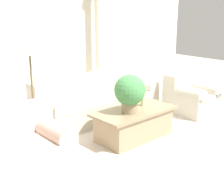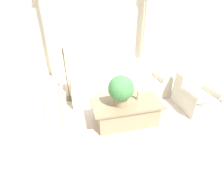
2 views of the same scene
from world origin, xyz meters
The scene contains 10 objects.
ground_plane centered at (0.00, 0.00, 0.00)m, with size 16.00×16.00×0.00m, color beige.
wall_back centered at (0.00, 2.68, 1.60)m, with size 10.00×0.06×3.20m.
sofa_long centered at (0.28, 0.88, 0.32)m, with size 2.45×0.92×0.79m.
loveseat centered at (-1.78, -0.07, 0.33)m, with size 1.21×0.92×0.79m.
coffee_table centered at (0.10, -0.32, 0.24)m, with size 1.36×0.68×0.47m.
potted_plant centered at (-0.04, -0.35, 0.80)m, with size 0.48×0.48×0.59m.
pillar_candle centered at (0.36, -0.26, 0.57)m, with size 0.08×0.08×0.21m.
floor_lamp centered at (-1.01, 0.92, 1.38)m, with size 0.38×0.38×1.59m.
column_right centered at (1.59, 2.40, 1.32)m, with size 0.27×0.27×2.59m.
armchair centered at (1.87, -0.14, 0.33)m, with size 0.83×0.85×0.75m.
Camera 1 is at (-3.26, -3.59, 2.05)m, focal length 50.00 mm.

